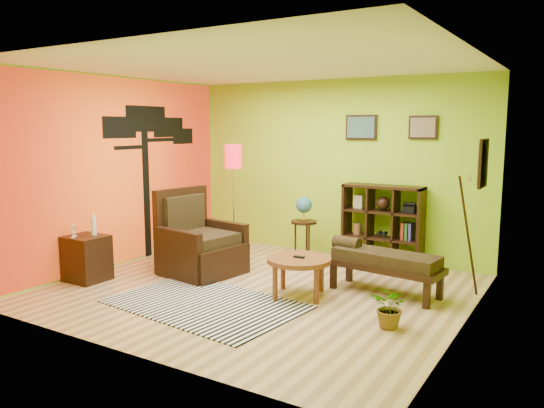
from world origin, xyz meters
The scene contains 11 objects.
ground centered at (0.00, 0.00, 0.00)m, with size 5.00×5.00×0.00m, color tan.
room_shell centered at (-0.09, 0.01, 1.80)m, with size 5.04×4.54×2.82m.
zebra_rug centered at (-0.23, -0.81, 0.01)m, with size 2.22×1.43×0.01m, color silver.
coffee_table centered at (0.56, 0.03, 0.42)m, with size 0.79×0.79×0.50m.
armchair centered at (-1.16, 0.22, 0.36)m, with size 1.11×1.11×1.19m.
side_cabinet centered at (-2.20, -0.87, 0.31)m, with size 0.52×0.47×0.93m.
floor_lamp centered at (-1.15, 1.08, 1.45)m, with size 0.27×0.27×1.80m.
globe_table centered at (-0.26, 1.71, 0.74)m, with size 0.40×0.40×0.98m.
cube_shelf centered at (0.91, 2.03, 0.60)m, with size 1.20×0.35×1.20m.
bench centered at (1.39, 0.67, 0.42)m, with size 1.46×0.67×0.65m.
potted_plant centered at (1.87, -0.39, 0.17)m, with size 0.40×0.44×0.35m, color #26661E.
Camera 1 is at (3.55, -5.50, 2.07)m, focal length 35.00 mm.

